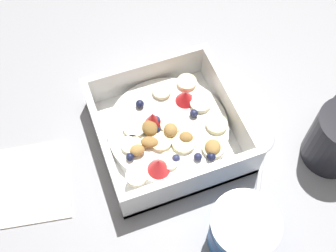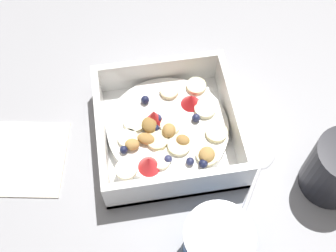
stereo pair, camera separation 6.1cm
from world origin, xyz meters
name	(u,v)px [view 1 (the left image)]	position (x,y,z in m)	size (l,w,h in m)	color
ground_plane	(154,133)	(0.00, 0.00, 0.00)	(2.40, 2.40, 0.00)	#9E9EA3
fruit_bowl	(168,130)	(-0.02, 0.01, 0.02)	(0.20, 0.20, 0.06)	white
spoon	(263,153)	(-0.14, 0.09, 0.00)	(0.11, 0.16, 0.01)	silver
yogurt_cup	(242,231)	(-0.05, 0.19, 0.04)	(0.08, 0.08, 0.07)	#3370B7
folded_napkin	(26,183)	(0.19, 0.02, 0.00)	(0.12, 0.12, 0.01)	silver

